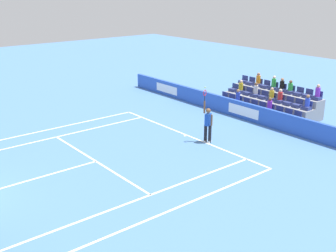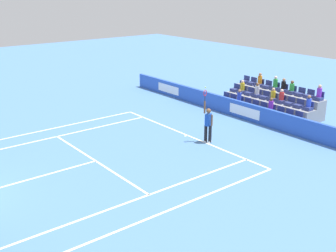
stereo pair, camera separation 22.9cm
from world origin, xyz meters
name	(u,v)px [view 2 (the right image)]	position (x,y,z in m)	size (l,w,h in m)	color
line_baseline	(187,135)	(0.00, -11.89, 0.00)	(10.97, 0.10, 0.01)	white
line_service	(96,161)	(0.00, -6.40, 0.00)	(8.23, 0.10, 0.01)	white
line_centre_service	(26,180)	(0.00, -3.20, 0.00)	(0.10, 6.40, 0.01)	white
line_singles_sideline_left	(49,138)	(4.12, -5.95, 0.00)	(0.10, 11.89, 0.01)	white
line_singles_sideline_right	(139,198)	(-4.12, -5.95, 0.00)	(0.10, 11.89, 0.01)	white
line_doubles_sideline_left	(39,131)	(5.49, -5.95, 0.00)	(0.10, 11.89, 0.01)	white
line_doubles_sideline_right	(161,213)	(-5.49, -5.95, 0.00)	(0.10, 11.89, 0.01)	white
line_centre_mark	(186,136)	(0.00, -11.79, 0.00)	(0.10, 0.20, 0.01)	white
sponsor_barrier	(245,111)	(0.00, -16.40, 0.51)	(21.58, 0.22, 1.02)	blue
tennis_player	(208,124)	(-1.40, -12.02, 0.99)	(0.54, 0.43, 2.85)	black
stadium_stand	(271,104)	(-0.01, -18.72, 0.56)	(6.20, 2.85, 2.17)	gray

